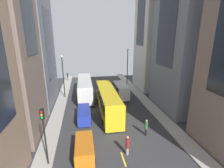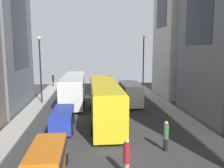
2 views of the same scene
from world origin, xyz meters
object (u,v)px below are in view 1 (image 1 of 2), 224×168
pedestrian_crossing_mid (68,76)px  pedestrian_walking_far (127,145)px  city_bus_white (85,86)px  car_blue_1 (84,114)px  traffic_light_near_corner (44,127)px  car_orange_0 (84,148)px  pedestrian_waiting_curb (146,127)px  delivery_van_white (121,89)px  streetcar_yellow (108,99)px

pedestrian_crossing_mid → pedestrian_walking_far: (8.06, -30.39, -0.23)m
city_bus_white → pedestrian_crossing_mid: (-4.26, 12.37, -0.68)m
city_bus_white → car_blue_1: bearing=-92.0°
car_blue_1 → traffic_light_near_corner: 9.32m
city_bus_white → car_orange_0: (-0.41, -17.52, -1.03)m
city_bus_white → pedestrian_waiting_curb: size_ratio=5.71×
car_orange_0 → pedestrian_walking_far: size_ratio=1.96×
pedestrian_crossing_mid → pedestrian_waiting_curb: bearing=13.6°
delivery_van_white → pedestrian_waiting_curb: (0.01, -13.30, -0.42)m
delivery_van_white → pedestrian_walking_far: size_ratio=2.83×
car_orange_0 → traffic_light_near_corner: bearing=-170.0°
city_bus_white → car_blue_1: (-0.35, -9.98, -1.04)m
streetcar_yellow → pedestrian_waiting_curb: bearing=-63.4°
pedestrian_crossing_mid → pedestrian_walking_far: pedestrian_crossing_mid is taller
delivery_van_white → pedestrian_crossing_mid: size_ratio=2.70×
car_blue_1 → pedestrian_crossing_mid: 22.69m
traffic_light_near_corner → pedestrian_waiting_curb: bearing=15.8°
streetcar_yellow → delivery_van_white: bearing=60.4°
delivery_van_white → car_blue_1: delivery_van_white is taller
streetcar_yellow → pedestrian_crossing_mid: streetcar_yellow is taller
streetcar_yellow → traffic_light_near_corner: size_ratio=2.26×
traffic_light_near_corner → pedestrian_crossing_mid: bearing=90.9°
pedestrian_crossing_mid → city_bus_white: bearing=10.5°
car_blue_1 → traffic_light_near_corner: bearing=-112.7°
car_blue_1 → car_orange_0: bearing=-90.5°
delivery_van_white → car_orange_0: size_ratio=1.44×
city_bus_white → delivery_van_white: 7.13m
streetcar_yellow → pedestrian_crossing_mid: size_ratio=5.65×
city_bus_white → pedestrian_crossing_mid: size_ratio=5.32×
delivery_van_white → pedestrian_walking_far: bearing=-100.7°
pedestrian_walking_far → car_blue_1: bearing=86.9°
traffic_light_near_corner → delivery_van_white: bearing=56.9°
car_orange_0 → pedestrian_walking_far: (4.22, -0.49, 0.12)m
city_bus_white → delivery_van_white: city_bus_white is taller
delivery_van_white → pedestrian_walking_far: 16.51m
streetcar_yellow → car_orange_0: (-3.76, -9.52, -1.14)m
pedestrian_crossing_mid → pedestrian_walking_far: 31.44m
car_orange_0 → car_blue_1: 7.54m
pedestrian_crossing_mid → streetcar_yellow: bearing=12.0°
car_blue_1 → pedestrian_waiting_curb: 8.87m
streetcar_yellow → car_blue_1: size_ratio=2.66×
delivery_van_white → city_bus_white: bearing=165.3°
car_orange_0 → car_blue_1: car_orange_0 is taller
pedestrian_waiting_curb → pedestrian_walking_far: (-3.09, -2.92, 0.01)m
delivery_van_white → pedestrian_walking_far: delivery_van_white is taller
delivery_van_white → car_orange_0: delivery_van_white is taller
pedestrian_crossing_mid → traffic_light_near_corner: bearing=-7.5°
car_blue_1 → pedestrian_waiting_curb: bearing=-35.2°
streetcar_yellow → pedestrian_crossing_mid: bearing=110.5°
pedestrian_waiting_curb → traffic_light_near_corner: traffic_light_near_corner is taller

